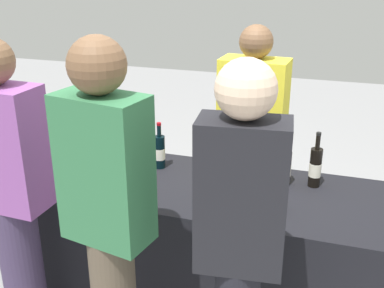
{
  "coord_description": "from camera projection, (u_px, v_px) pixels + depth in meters",
  "views": [
    {
      "loc": [
        0.75,
        -2.35,
        2.0
      ],
      "look_at": [
        0.0,
        0.0,
        1.02
      ],
      "focal_mm": 44.34,
      "sensor_mm": 36.0,
      "label": 1
    }
  ],
  "objects": [
    {
      "name": "guest_1",
      "position": [
        108.0,
        217.0,
        2.03
      ],
      "size": [
        0.41,
        0.27,
        1.73
      ],
      "rotation": [
        0.0,
        0.0,
        -0.19
      ],
      "color": "brown",
      "rests_on": "ground_plane"
    },
    {
      "name": "wine_glass_3",
      "position": [
        278.0,
        195.0,
        2.43
      ],
      "size": [
        0.07,
        0.07,
        0.13
      ],
      "color": "silver",
      "rests_on": "tasting_table"
    },
    {
      "name": "wine_bottle_0",
      "position": [
        160.0,
        151.0,
        2.93
      ],
      "size": [
        0.07,
        0.07,
        0.29
      ],
      "color": "black",
      "rests_on": "tasting_table"
    },
    {
      "name": "guest_0",
      "position": [
        10.0,
        190.0,
        2.37
      ],
      "size": [
        0.41,
        0.24,
        1.67
      ],
      "rotation": [
        0.0,
        0.0,
        -0.04
      ],
      "color": "#3F3351",
      "rests_on": "ground_plane"
    },
    {
      "name": "wine_glass_2",
      "position": [
        210.0,
        181.0,
        2.56
      ],
      "size": [
        0.07,
        0.07,
        0.14
      ],
      "color": "silver",
      "rests_on": "tasting_table"
    },
    {
      "name": "wine_bottle_1",
      "position": [
        238.0,
        166.0,
        2.7
      ],
      "size": [
        0.08,
        0.08,
        0.31
      ],
      "color": "black",
      "rests_on": "tasting_table"
    },
    {
      "name": "server_pouring",
      "position": [
        251.0,
        137.0,
        3.19
      ],
      "size": [
        0.45,
        0.27,
        1.61
      ],
      "rotation": [
        0.0,
        0.0,
        3.08
      ],
      "color": "brown",
      "rests_on": "ground_plane"
    },
    {
      "name": "wine_glass_0",
      "position": [
        57.0,
        162.0,
        2.79
      ],
      "size": [
        0.08,
        0.08,
        0.14
      ],
      "color": "silver",
      "rests_on": "tasting_table"
    },
    {
      "name": "wine_bottle_2",
      "position": [
        284.0,
        167.0,
        2.71
      ],
      "size": [
        0.08,
        0.08,
        0.29
      ],
      "color": "black",
      "rests_on": "tasting_table"
    },
    {
      "name": "wine_glass_1",
      "position": [
        136.0,
        176.0,
        2.61
      ],
      "size": [
        0.07,
        0.07,
        0.15
      ],
      "color": "silver",
      "rests_on": "tasting_table"
    },
    {
      "name": "wine_bottle_3",
      "position": [
        315.0,
        167.0,
        2.68
      ],
      "size": [
        0.07,
        0.07,
        0.33
      ],
      "color": "black",
      "rests_on": "tasting_table"
    },
    {
      "name": "guest_2",
      "position": [
        239.0,
        243.0,
        1.89
      ],
      "size": [
        0.36,
        0.23,
        1.68
      ],
      "rotation": [
        0.0,
        0.0,
        0.11
      ],
      "color": "black",
      "rests_on": "ground_plane"
    },
    {
      "name": "tasting_table",
      "position": [
        192.0,
        241.0,
        2.89
      ],
      "size": [
        2.21,
        0.77,
        0.77
      ],
      "primitive_type": "cube",
      "color": "black",
      "rests_on": "ground_plane"
    }
  ]
}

